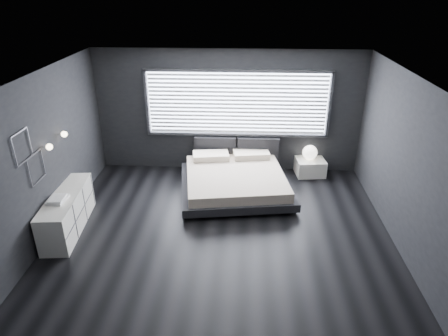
{
  "coord_description": "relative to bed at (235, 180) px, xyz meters",
  "views": [
    {
      "loc": [
        0.36,
        -5.94,
        4.15
      ],
      "look_at": [
        0.0,
        0.85,
        0.9
      ],
      "focal_mm": 32.0,
      "sensor_mm": 36.0,
      "label": 1
    }
  ],
  "objects": [
    {
      "name": "sconce_near",
      "position": [
        -3.08,
        -1.54,
        1.33
      ],
      "size": [
        0.18,
        0.11,
        0.11
      ],
      "color": "silver",
      "rests_on": "ground"
    },
    {
      "name": "window",
      "position": [
        0.0,
        1.1,
        1.34
      ],
      "size": [
        4.14,
        0.09,
        1.52
      ],
      "color": "white",
      "rests_on": "ground"
    },
    {
      "name": "orb_lamp",
      "position": [
        1.68,
        0.93,
        0.27
      ],
      "size": [
        0.34,
        0.34,
        0.34
      ],
      "primitive_type": "sphere",
      "color": "white",
      "rests_on": "nightstand"
    },
    {
      "name": "book_stack",
      "position": [
        -3.0,
        -1.77,
        0.46
      ],
      "size": [
        0.3,
        0.38,
        0.07
      ],
      "color": "white",
      "rests_on": "dresser"
    },
    {
      "name": "headboard",
      "position": [
        0.01,
        1.05,
        0.3
      ],
      "size": [
        1.96,
        0.16,
        0.52
      ],
      "color": "black",
      "rests_on": "ground"
    },
    {
      "name": "wall_art_lower",
      "position": [
        -3.17,
        -1.89,
        1.11
      ],
      "size": [
        0.01,
        0.48,
        0.48
      ],
      "color": "#47474C",
      "rests_on": "ground"
    },
    {
      "name": "dresser",
      "position": [
        -2.97,
        -1.56,
        0.08
      ],
      "size": [
        0.65,
        1.78,
        0.7
      ],
      "color": "silver",
      "rests_on": "ground"
    },
    {
      "name": "wall_art_upper",
      "position": [
        -3.17,
        -2.14,
        1.58
      ],
      "size": [
        0.01,
        0.48,
        0.48
      ],
      "color": "#47474C",
      "rests_on": "ground"
    },
    {
      "name": "bed",
      "position": [
        0.0,
        0.0,
        0.0
      ],
      "size": [
        2.55,
        2.46,
        0.58
      ],
      "color": "black",
      "rests_on": "ground"
    },
    {
      "name": "sconce_far",
      "position": [
        -3.08,
        -0.94,
        1.33
      ],
      "size": [
        0.18,
        0.11,
        0.11
      ],
      "color": "silver",
      "rests_on": "ground"
    },
    {
      "name": "nightstand",
      "position": [
        1.72,
        0.91,
        -0.08
      ],
      "size": [
        0.7,
        0.61,
        0.38
      ],
      "primitive_type": "cube",
      "rotation": [
        0.0,
        0.0,
        0.11
      ],
      "color": "silver",
      "rests_on": "ground"
    },
    {
      "name": "room",
      "position": [
        -0.2,
        -1.59,
        1.13
      ],
      "size": [
        6.04,
        6.0,
        2.8
      ],
      "color": "black",
      "rests_on": "ground"
    }
  ]
}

